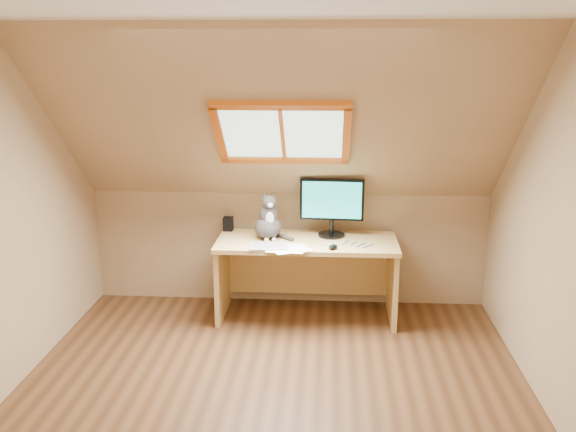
{
  "coord_description": "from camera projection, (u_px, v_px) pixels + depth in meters",
  "views": [
    {
      "loc": [
        0.36,
        -3.76,
        2.22
      ],
      "look_at": [
        0.04,
        1.0,
        0.99
      ],
      "focal_mm": 40.0,
      "sensor_mm": 36.0,
      "label": 1
    }
  ],
  "objects": [
    {
      "name": "room_shell",
      "position": [
        268.0,
        190.0,
        3.76
      ],
      "size": [
        3.52,
        3.52,
        2.41
      ],
      "color": "tan",
      "rests_on": "ground"
    },
    {
      "name": "cat",
      "position": [
        268.0,
        221.0,
        5.37
      ],
      "size": [
        0.29,
        0.32,
        0.42
      ],
      "color": "#3D3836",
      "rests_on": "desk"
    },
    {
      "name": "desk_speaker",
      "position": [
        228.0,
        224.0,
        5.63
      ],
      "size": [
        0.08,
        0.08,
        0.12
      ],
      "primitive_type": "cube",
      "rotation": [
        0.0,
        0.0,
        -0.02
      ],
      "color": "black",
      "rests_on": "desk"
    },
    {
      "name": "papers",
      "position": [
        282.0,
        249.0,
        5.12
      ],
      "size": [
        0.35,
        0.3,
        0.01
      ],
      "color": "white",
      "rests_on": "desk"
    },
    {
      "name": "ground",
      "position": [
        271.0,
        400.0,
        4.21
      ],
      "size": [
        3.5,
        3.5,
        0.0
      ],
      "primitive_type": "plane",
      "color": "brown",
      "rests_on": "ground"
    },
    {
      "name": "desk",
      "position": [
        307.0,
        262.0,
        5.47
      ],
      "size": [
        1.51,
        0.66,
        0.69
      ],
      "color": "#E4BF6C",
      "rests_on": "ground"
    },
    {
      "name": "mouse",
      "position": [
        333.0,
        247.0,
        5.11
      ],
      "size": [
        0.1,
        0.12,
        0.03
      ],
      "primitive_type": "ellipsoid",
      "rotation": [
        0.0,
        0.0,
        -0.39
      ],
      "color": "black",
      "rests_on": "desk"
    },
    {
      "name": "cables",
      "position": [
        346.0,
        244.0,
        5.22
      ],
      "size": [
        0.51,
        0.26,
        0.01
      ],
      "color": "silver",
      "rests_on": "desk"
    },
    {
      "name": "monitor",
      "position": [
        332.0,
        204.0,
        5.4
      ],
      "size": [
        0.54,
        0.23,
        0.5
      ],
      "color": "black",
      "rests_on": "desk"
    },
    {
      "name": "graphics_tablet",
      "position": [
        269.0,
        246.0,
        5.16
      ],
      "size": [
        0.32,
        0.24,
        0.01
      ],
      "primitive_type": "cube",
      "rotation": [
        0.0,
        0.0,
        0.08
      ],
      "color": "#B2B2B7",
      "rests_on": "desk"
    }
  ]
}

